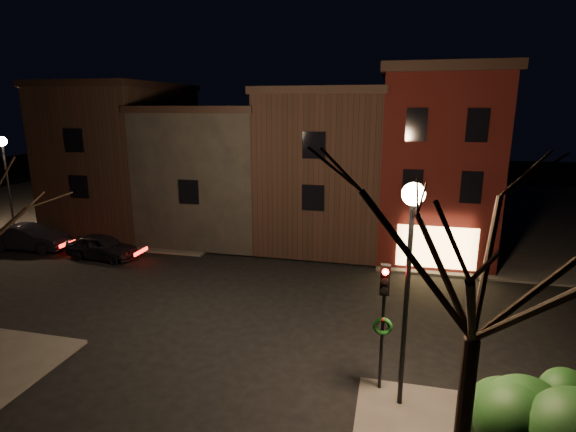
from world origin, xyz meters
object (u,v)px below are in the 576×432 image
object	(u,v)px
street_lamp_near	(411,236)
evergreen_bush	(553,431)
bare_tree_right	(484,228)
parked_car_b	(29,238)
traffic_signal	(384,308)
parked_car_a	(102,247)
street_lamp_far	(4,159)

from	to	relation	value
street_lamp_near	evergreen_bush	distance (m)	5.41
bare_tree_right	parked_car_b	size ratio (longest dim) A/B	1.82
traffic_signal	evergreen_bush	distance (m)	4.84
bare_tree_right	street_lamp_near	bearing A→B (deg)	117.47
street_lamp_near	parked_car_a	bearing A→B (deg)	150.23
traffic_signal	street_lamp_far	bearing A→B (deg)	154.55
street_lamp_far	evergreen_bush	size ratio (longest dim) A/B	2.19
street_lamp_near	parked_car_b	distance (m)	24.32
street_lamp_near	parked_car_b	xyz separation A→B (m)	(-21.82, 9.80, -4.41)
street_lamp_far	evergreen_bush	bearing A→B (deg)	-26.48
street_lamp_near	street_lamp_far	size ratio (longest dim) A/B	1.00
street_lamp_near	parked_car_b	bearing A→B (deg)	155.80
evergreen_bush	parked_car_b	world-z (taller)	evergreen_bush
street_lamp_near	traffic_signal	size ratio (longest dim) A/B	1.60
street_lamp_far	bare_tree_right	world-z (taller)	bare_tree_right
street_lamp_far	parked_car_b	xyz separation A→B (m)	(3.38, -2.40, -4.41)
parked_car_a	street_lamp_far	bearing A→B (deg)	77.06
street_lamp_near	street_lamp_far	distance (m)	28.00
bare_tree_right	evergreen_bush	size ratio (longest dim) A/B	2.87
street_lamp_far	traffic_signal	world-z (taller)	street_lamp_far
traffic_signal	evergreen_bush	size ratio (longest dim) A/B	1.37
traffic_signal	bare_tree_right	world-z (taller)	bare_tree_right
street_lamp_far	bare_tree_right	xyz separation A→B (m)	(26.50, -14.70, 0.97)
street_lamp_near	evergreen_bush	world-z (taller)	street_lamp_near
street_lamp_far	evergreen_bush	xyz separation A→B (m)	(28.50, -14.20, -3.79)
parked_car_b	street_lamp_near	bearing A→B (deg)	-119.78
evergreen_bush	parked_car_b	distance (m)	27.76
evergreen_bush	traffic_signal	bearing A→B (deg)	147.42
bare_tree_right	parked_car_a	world-z (taller)	bare_tree_right
traffic_signal	evergreen_bush	xyz separation A→B (m)	(3.90, -2.49, -1.41)
street_lamp_far	parked_car_b	distance (m)	6.05
traffic_signal	bare_tree_right	bearing A→B (deg)	-57.59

